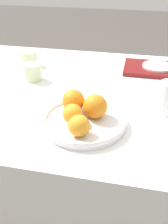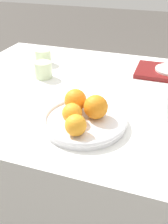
% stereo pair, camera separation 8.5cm
% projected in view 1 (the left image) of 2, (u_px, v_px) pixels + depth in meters
% --- Properties ---
extents(ground_plane, '(12.00, 12.00, 0.00)m').
position_uv_depth(ground_plane, '(79.00, 205.00, 1.49)').
color(ground_plane, '#4C4742').
extents(table, '(1.23, 0.99, 0.74)m').
position_uv_depth(table, '(78.00, 156.00, 1.30)').
color(table, white).
rests_on(table, ground_plane).
extents(fruit_platter, '(0.29, 0.29, 0.03)m').
position_uv_depth(fruit_platter, '(84.00, 121.00, 0.87)').
color(fruit_platter, silver).
rests_on(fruit_platter, table).
extents(orange_0, '(0.08, 0.08, 0.08)m').
position_uv_depth(orange_0, '(95.00, 106.00, 0.86)').
color(orange_0, orange).
rests_on(orange_0, fruit_platter).
extents(orange_1, '(0.08, 0.08, 0.08)m').
position_uv_depth(orange_1, '(73.00, 101.00, 0.90)').
color(orange_1, orange).
rests_on(orange_1, fruit_platter).
extents(orange_2, '(0.07, 0.07, 0.07)m').
position_uv_depth(orange_2, '(73.00, 114.00, 0.84)').
color(orange_2, orange).
rests_on(orange_2, fruit_platter).
extents(orange_3, '(0.07, 0.07, 0.07)m').
position_uv_depth(orange_3, '(79.00, 126.00, 0.78)').
color(orange_3, orange).
rests_on(orange_3, fruit_platter).
extents(serving_tray, '(0.32, 0.20, 0.02)m').
position_uv_depth(serving_tray, '(157.00, 69.00, 1.27)').
color(serving_tray, maroon).
rests_on(serving_tray, table).
extents(side_plate, '(0.14, 0.14, 0.01)m').
position_uv_depth(side_plate, '(158.00, 66.00, 1.26)').
color(side_plate, silver).
rests_on(side_plate, serving_tray).
extents(cup_0, '(0.08, 0.08, 0.07)m').
position_uv_depth(cup_0, '(33.00, 72.00, 1.17)').
color(cup_0, beige).
rests_on(cup_0, table).
extents(cup_1, '(0.08, 0.08, 0.07)m').
position_uv_depth(cup_1, '(29.00, 59.00, 1.32)').
color(cup_1, beige).
rests_on(cup_1, table).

